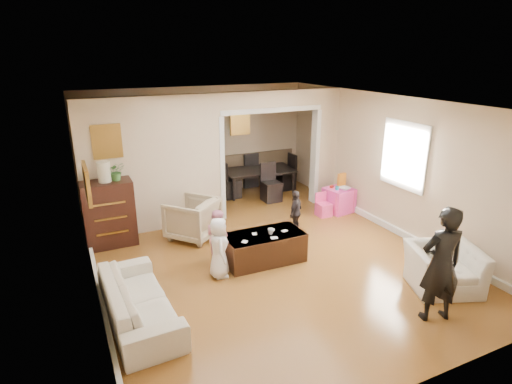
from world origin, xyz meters
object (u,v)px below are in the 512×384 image
armchair_front (444,268)px  child_kneel_a (219,248)px  coffee_cup (271,231)px  play_table (339,200)px  dresser (109,214)px  armchair_back (193,219)px  cyan_cup (337,188)px  coffee_table (264,247)px  adult_person (441,265)px  child_toddler (296,212)px  table_lamp (104,172)px  dining_table (259,181)px  sofa (138,300)px  child_kneel_b (218,236)px

armchair_front → child_kneel_a: bearing=171.2°
coffee_cup → play_table: coffee_cup is taller
dresser → child_kneel_a: dresser is taller
armchair_back → cyan_cup: bearing=138.3°
coffee_table → adult_person: bearing=-60.9°
child_toddler → cyan_cup: bearing=164.1°
armchair_front → child_toddler: (-0.99, 2.64, 0.12)m
dresser → table_lamp: (0.00, 0.00, 0.78)m
coffee_table → dining_table: size_ratio=0.77×
table_lamp → child_toddler: 3.56m
cyan_cup → dining_table: bearing=115.8°
armchair_back → child_toddler: (1.85, -0.66, 0.05)m
armchair_back → table_lamp: bearing=-53.8°
dresser → table_lamp: 0.78m
sofa → dresser: (-0.03, 2.50, 0.32)m
coffee_table → play_table: 2.86m
dining_table → child_kneel_a: child_kneel_a is taller
sofa → table_lamp: bearing=-1.6°
child_kneel_b → armchair_back: bearing=-13.5°
cyan_cup → dining_table: 2.15m
sofa → armchair_back: (1.40, 2.15, 0.10)m
armchair_back → adult_person: size_ratio=0.54×
sofa → dining_table: dining_table is taller
coffee_table → coffee_cup: (0.10, -0.05, 0.29)m
child_kneel_b → child_kneel_a: bearing=143.0°
coffee_table → cyan_cup: (2.41, 1.32, 0.32)m
child_kneel_a → child_kneel_b: child_kneel_a is taller
armchair_back → dining_table: 2.92m
armchair_front → dresser: (-4.26, 3.64, 0.28)m
adult_person → child_toddler: 3.17m
armchair_back → play_table: armchair_back is taller
armchair_back → child_toddler: size_ratio=0.97×
coffee_table → child_kneel_b: (-0.70, 0.30, 0.22)m
coffee_table → dining_table: dining_table is taller
dresser → coffee_cup: 2.95m
table_lamp → sofa: bearing=-89.3°
table_lamp → play_table: table_lamp is taller
sofa → coffee_table: sofa is taller
armchair_front → dining_table: size_ratio=0.58×
sofa → adult_person: bearing=-117.3°
table_lamp → cyan_cup: 4.73m
child_kneel_a → coffee_cup: bearing=-72.5°
armchair_back → coffee_table: bearing=79.4°
table_lamp → child_kneel_b: (1.53, -1.45, -0.92)m
armchair_back → table_lamp: 1.78m
adult_person → child_kneel_b: (-2.03, 2.69, -0.33)m
play_table → child_kneel_b: (-3.21, -1.07, 0.20)m
dining_table → child_toddler: (-0.43, -2.49, 0.14)m
play_table → sofa: bearing=-155.8°
play_table → cyan_cup: cyan_cup is taller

